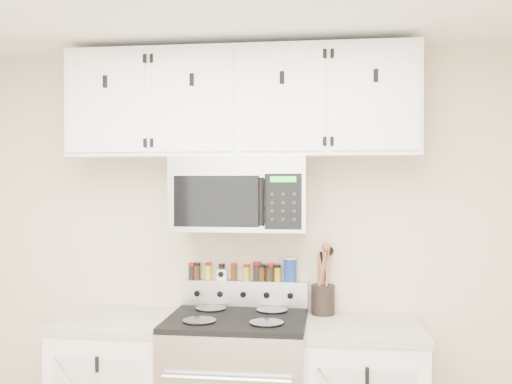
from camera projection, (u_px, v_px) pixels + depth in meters
back_wall at (245, 255)px, 3.47m from camera, size 3.50×0.01×2.50m
microwave at (241, 193)px, 3.27m from camera, size 0.76×0.44×0.42m
upper_cabinets at (241, 103)px, 3.29m from camera, size 2.00×0.35×0.62m
utensil_crock at (323, 297)px, 3.33m from camera, size 0.14×0.14×0.40m
kitchen_timer at (222, 274)px, 3.45m from camera, size 0.07×0.06×0.07m
salt_canister at (290, 269)px, 3.40m from camera, size 0.08×0.08×0.14m
spice_jar_0 at (192, 271)px, 3.48m from camera, size 0.05×0.05×0.10m
spice_jar_1 at (197, 271)px, 3.47m from camera, size 0.04×0.04×0.10m
spice_jar_2 at (208, 271)px, 3.46m from camera, size 0.04×0.04×0.10m
spice_jar_3 at (222, 272)px, 3.45m from camera, size 0.04×0.04×0.10m
spice_jar_4 at (234, 272)px, 3.44m from camera, size 0.04×0.04×0.10m
spice_jar_5 at (247, 272)px, 3.44m from camera, size 0.04×0.04×0.10m
spice_jar_6 at (257, 271)px, 3.43m from camera, size 0.05×0.05×0.11m
spice_jar_7 at (262, 273)px, 3.42m from camera, size 0.05×0.05×0.10m
spice_jar_8 at (269, 273)px, 3.42m from camera, size 0.04×0.04×0.10m
spice_jar_9 at (271, 272)px, 3.42m from camera, size 0.04×0.04×0.11m
spice_jar_10 at (278, 273)px, 3.41m from camera, size 0.04×0.04×0.10m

